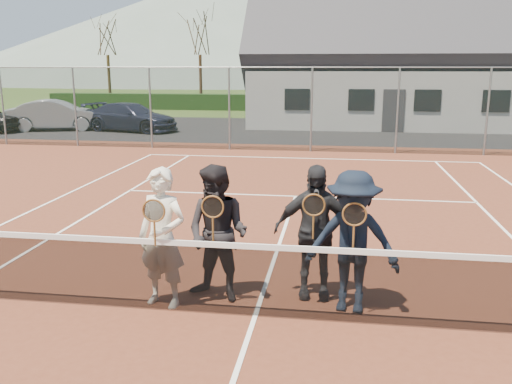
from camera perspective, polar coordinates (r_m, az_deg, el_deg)
ground at (r=26.29m, az=6.48°, el=6.39°), size 220.00×220.00×0.00m
court_surface at (r=6.87m, az=-0.09°, el=-13.04°), size 30.00×30.00×0.02m
tarmac_carpark at (r=26.73m, az=-2.17°, el=6.58°), size 40.00×12.00×0.01m
hedge_row at (r=38.19m, az=7.21°, el=9.27°), size 40.00×1.20×1.10m
hill_west at (r=104.54m, az=-6.10°, el=16.30°), size 110.00×110.00×18.00m
hill_centre at (r=103.19m, az=20.03°, el=16.78°), size 120.00×120.00×22.00m
car_b at (r=28.11m, az=-20.26°, el=7.60°), size 4.70×2.78×1.46m
car_c at (r=26.69m, az=-13.01°, el=7.68°), size 4.94×2.96×1.34m
court_markings at (r=6.87m, az=-0.09°, el=-12.93°), size 11.03×23.83×0.01m
tennis_net at (r=6.66m, az=-0.09°, el=-8.95°), size 11.68×0.08×1.10m
perimeter_fence at (r=19.68m, az=5.87°, el=8.63°), size 30.07×0.07×3.02m
clubhouse at (r=30.27m, az=14.83°, el=14.49°), size 15.60×8.20×7.70m
tree_a at (r=42.69m, az=-15.50°, el=16.35°), size 3.20×3.20×7.77m
tree_b at (r=40.43m, az=-5.97°, el=16.94°), size 3.20×3.20×7.77m
tree_c at (r=39.21m, az=10.53°, el=16.92°), size 3.20×3.20×7.77m
tree_d at (r=40.73m, az=25.29°, el=15.78°), size 3.20×3.20×7.77m
player_a at (r=6.97m, az=-9.85°, el=-4.78°), size 0.74×0.57×1.80m
player_b at (r=7.06m, az=-4.03°, el=-4.39°), size 1.04×0.92×1.80m
player_c at (r=7.17m, az=6.12°, el=-4.16°), size 1.07×0.53×1.80m
player_d at (r=6.82m, az=10.11°, el=-5.21°), size 1.24×0.81×1.80m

